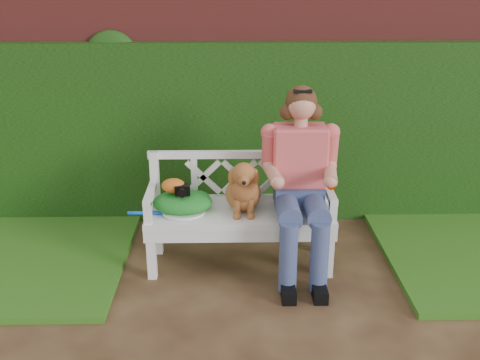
{
  "coord_description": "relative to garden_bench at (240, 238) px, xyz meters",
  "views": [
    {
      "loc": [
        -0.21,
        -3.4,
        2.33
      ],
      "look_at": [
        -0.14,
        0.73,
        0.75
      ],
      "focal_mm": 42.0,
      "sensor_mm": 36.0,
      "label": 1
    }
  ],
  "objects": [
    {
      "name": "garden_bench",
      "position": [
        0.0,
        0.0,
        0.0
      ],
      "size": [
        1.58,
        0.61,
        0.48
      ],
      "primitive_type": null,
      "rotation": [
        0.0,
        0.0,
        -0.0
      ],
      "color": "white",
      "rests_on": "ground"
    },
    {
      "name": "dog",
      "position": [
        0.03,
        0.0,
        0.47
      ],
      "size": [
        0.31,
        0.42,
        0.46
      ],
      "primitive_type": null,
      "rotation": [
        0.0,
        0.0,
        -0.01
      ],
      "color": "olive",
      "rests_on": "garden_bench"
    },
    {
      "name": "green_bag",
      "position": [
        -0.46,
        0.01,
        0.32
      ],
      "size": [
        0.5,
        0.4,
        0.16
      ],
      "primitive_type": null,
      "rotation": [
        0.0,
        0.0,
        -0.08
      ],
      "color": "#219920",
      "rests_on": "garden_bench"
    },
    {
      "name": "ivy_hedge",
      "position": [
        0.14,
        0.95,
        0.61
      ],
      "size": [
        10.0,
        0.18,
        1.7
      ],
      "primitive_type": "cube",
      "color": "#275D16",
      "rests_on": "ground"
    },
    {
      "name": "camera_item",
      "position": [
        -0.45,
        -0.02,
        0.44
      ],
      "size": [
        0.12,
        0.09,
        0.08
      ],
      "primitive_type": "cube",
      "rotation": [
        0.0,
        0.0,
        0.04
      ],
      "color": "black",
      "rests_on": "green_bag"
    },
    {
      "name": "brick_wall",
      "position": [
        0.14,
        1.17,
        0.86
      ],
      "size": [
        10.0,
        0.3,
        2.2
      ],
      "primitive_type": "cube",
      "color": "maroon",
      "rests_on": "ground"
    },
    {
      "name": "ground",
      "position": [
        0.14,
        -0.73,
        -0.24
      ],
      "size": [
        60.0,
        60.0,
        0.0
      ],
      "primitive_type": "plane",
      "color": "black"
    },
    {
      "name": "tennis_racket",
      "position": [
        -0.48,
        -0.05,
        0.26
      ],
      "size": [
        0.69,
        0.51,
        0.03
      ],
      "primitive_type": null,
      "rotation": [
        0.0,
        0.0,
        0.43
      ],
      "color": "white",
      "rests_on": "garden_bench"
    },
    {
      "name": "seated_woman",
      "position": [
        0.47,
        -0.02,
        0.51
      ],
      "size": [
        0.92,
        1.03,
        1.51
      ],
      "primitive_type": null,
      "rotation": [
        0.0,
        0.0,
        -0.4
      ],
      "color": "#FC2856",
      "rests_on": "ground"
    },
    {
      "name": "baseball_glove",
      "position": [
        -0.53,
        0.01,
        0.46
      ],
      "size": [
        0.19,
        0.15,
        0.12
      ],
      "primitive_type": "ellipsoid",
      "rotation": [
        0.0,
        0.0,
        0.05
      ],
      "color": "#BF5B1A",
      "rests_on": "green_bag"
    }
  ]
}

